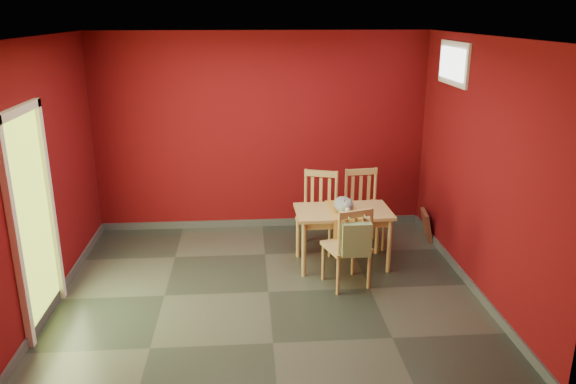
{
  "coord_description": "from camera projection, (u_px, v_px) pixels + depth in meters",
  "views": [
    {
      "loc": [
        -0.2,
        -5.51,
        2.93
      ],
      "look_at": [
        0.25,
        0.45,
        1.0
      ],
      "focal_mm": 35.0,
      "sensor_mm": 36.0,
      "label": 1
    }
  ],
  "objects": [
    {
      "name": "chair_near",
      "position": [
        348.0,
        246.0,
        6.14
      ],
      "size": [
        0.55,
        0.55,
        0.95
      ],
      "color": "tan",
      "rests_on": "ground"
    },
    {
      "name": "window",
      "position": [
        453.0,
        63.0,
        6.53
      ],
      "size": [
        0.05,
        0.9,
        0.5
      ],
      "color": "white",
      "rests_on": "room_shell"
    },
    {
      "name": "room_shell",
      "position": [
        268.0,
        288.0,
        6.13
      ],
      "size": [
        4.5,
        4.5,
        4.5
      ],
      "color": "#5D090D",
      "rests_on": "ground"
    },
    {
      "name": "cat",
      "position": [
        344.0,
        202.0,
        6.52
      ],
      "size": [
        0.26,
        0.48,
        0.24
      ],
      "primitive_type": null,
      "rotation": [
        0.0,
        0.0,
        -0.03
      ],
      "color": "slate",
      "rests_on": "table_runner"
    },
    {
      "name": "tote_bag",
      "position": [
        357.0,
        240.0,
        5.88
      ],
      "size": [
        0.31,
        0.19,
        0.44
      ],
      "color": "#728F5B",
      "rests_on": "chair_near"
    },
    {
      "name": "table_runner",
      "position": [
        345.0,
        218.0,
        6.52
      ],
      "size": [
        0.35,
        0.69,
        0.35
      ],
      "color": "#BC8230",
      "rests_on": "dining_table"
    },
    {
      "name": "chair_far_right",
      "position": [
        364.0,
        208.0,
        7.25
      ],
      "size": [
        0.51,
        0.51,
        0.99
      ],
      "color": "tan",
      "rests_on": "ground"
    },
    {
      "name": "doorway",
      "position": [
        32.0,
        213.0,
        5.26
      ],
      "size": [
        0.06,
        1.01,
        2.13
      ],
      "color": "#B7D838",
      "rests_on": "ground"
    },
    {
      "name": "picture_frame",
      "position": [
        426.0,
        225.0,
        7.54
      ],
      "size": [
        0.17,
        0.4,
        0.39
      ],
      "color": "brown",
      "rests_on": "ground"
    },
    {
      "name": "dining_table",
      "position": [
        343.0,
        217.0,
        6.64
      ],
      "size": [
        1.13,
        0.68,
        0.7
      ],
      "color": "tan",
      "rests_on": "ground"
    },
    {
      "name": "ground",
      "position": [
        268.0,
        292.0,
        6.14
      ],
      "size": [
        4.5,
        4.5,
        0.0
      ],
      "primitive_type": "plane",
      "color": "#2D342D",
      "rests_on": "ground"
    },
    {
      "name": "chair_far_left",
      "position": [
        318.0,
        210.0,
        7.15
      ],
      "size": [
        0.59,
        0.59,
        1.0
      ],
      "color": "tan",
      "rests_on": "ground"
    },
    {
      "name": "outlet_plate",
      "position": [
        373.0,
        203.0,
        8.05
      ],
      "size": [
        0.08,
        0.02,
        0.12
      ],
      "primitive_type": "cube",
      "color": "silver",
      "rests_on": "room_shell"
    }
  ]
}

